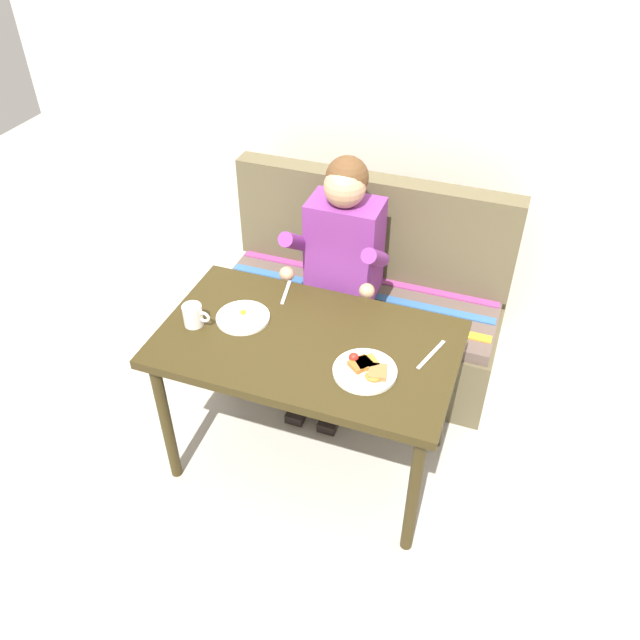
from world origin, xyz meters
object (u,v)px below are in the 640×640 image
(person, at_px, (340,258))
(couch, at_px, (360,308))
(fork, at_px, (286,292))
(knife, at_px, (431,355))
(plate_breakfast, at_px, (365,370))
(table, at_px, (307,355))
(plate_eggs, at_px, (243,317))
(coffee_mug, at_px, (193,315))

(person, bearing_deg, couch, 70.54)
(couch, relative_size, fork, 8.47)
(couch, relative_size, knife, 7.20)
(person, bearing_deg, plate_breakfast, -64.10)
(couch, distance_m, plate_breakfast, 1.00)
(knife, bearing_deg, fork, -177.24)
(table, height_order, couch, couch)
(couch, bearing_deg, plate_breakfast, -72.48)
(couch, distance_m, knife, 0.93)
(table, height_order, plate_eggs, plate_eggs)
(fork, xyz_separation_m, knife, (0.69, -0.18, 0.00))
(plate_breakfast, bearing_deg, plate_eggs, 166.74)
(coffee_mug, height_order, fork, coffee_mug)
(couch, distance_m, person, 0.45)
(couch, relative_size, plate_breakfast, 5.91)
(plate_breakfast, height_order, plate_eggs, plate_breakfast)
(table, distance_m, knife, 0.50)
(person, bearing_deg, knife, -42.83)
(person, xyz_separation_m, coffee_mug, (-0.41, -0.65, 0.04))
(plate_eggs, bearing_deg, fork, 66.83)
(person, height_order, knife, person)
(couch, xyz_separation_m, plate_breakfast, (0.27, -0.86, 0.41))
(knife, bearing_deg, plate_eggs, -158.86)
(plate_eggs, bearing_deg, plate_breakfast, -13.26)
(couch, xyz_separation_m, coffee_mug, (-0.47, -0.83, 0.45))
(table, xyz_separation_m, knife, (0.49, 0.08, 0.08))
(plate_breakfast, relative_size, knife, 1.22)
(person, height_order, coffee_mug, person)
(plate_breakfast, bearing_deg, knife, 40.50)
(knife, bearing_deg, person, 154.91)
(plate_breakfast, distance_m, coffee_mug, 0.75)
(plate_eggs, xyz_separation_m, fork, (0.10, 0.23, -0.01))
(plate_eggs, xyz_separation_m, coffee_mug, (-0.17, -0.10, 0.04))
(couch, height_order, person, person)
(coffee_mug, bearing_deg, person, 57.92)
(couch, bearing_deg, coffee_mug, -119.65)
(person, relative_size, plate_breakfast, 4.98)
(person, distance_m, plate_breakfast, 0.77)
(plate_breakfast, bearing_deg, couch, 107.52)
(fork, height_order, knife, same)
(fork, bearing_deg, table, -63.75)
(plate_breakfast, xyz_separation_m, fork, (-0.47, 0.37, -0.01))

